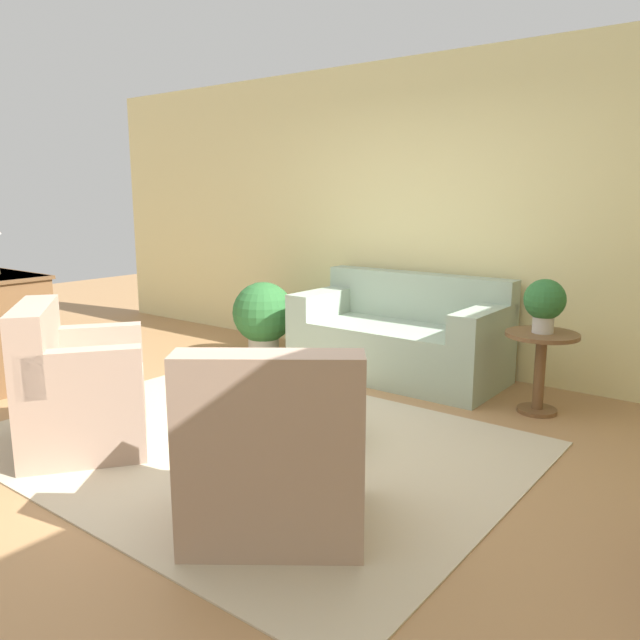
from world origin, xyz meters
TOP-DOWN VIEW (x-y plane):
  - ground_plane at (0.00, 0.00)m, footprint 16.00×16.00m
  - wall_back at (0.00, 2.47)m, footprint 8.82×0.12m
  - rug at (0.00, 0.00)m, footprint 3.34×2.54m
  - couch at (-0.03, 1.95)m, footprint 1.83×0.88m
  - armchair_left at (-0.83, -0.70)m, footprint 1.09×1.07m
  - armchair_right at (0.83, -0.70)m, footprint 1.09×1.07m
  - ottoman_table at (0.14, 0.19)m, footprint 0.76×0.76m
  - side_table at (1.28, 1.73)m, footprint 0.52×0.52m
  - potted_plant_on_side_table at (1.28, 1.73)m, footprint 0.30×0.30m
  - potted_plant_floor at (-1.44, 1.70)m, footprint 0.60×0.60m

SIDE VIEW (x-z plane):
  - ground_plane at x=0.00m, z-range 0.00..0.00m
  - rug at x=0.00m, z-range 0.00..0.01m
  - ottoman_table at x=0.14m, z-range 0.07..0.51m
  - couch at x=-0.03m, z-range -0.11..0.78m
  - armchair_left at x=-0.83m, z-range -0.09..0.83m
  - armchair_right at x=0.83m, z-range -0.09..0.83m
  - side_table at x=1.28m, z-range 0.11..0.72m
  - potted_plant_floor at x=-1.44m, z-range 0.05..0.80m
  - potted_plant_on_side_table at x=1.28m, z-range 0.64..1.03m
  - wall_back at x=0.00m, z-range 0.00..2.80m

